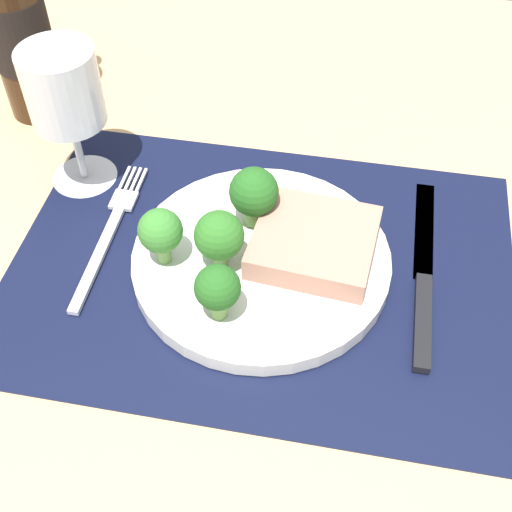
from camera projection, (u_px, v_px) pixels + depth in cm
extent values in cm
cube|color=tan|center=(261.00, 278.00, 63.44)|extent=(140.00, 110.00, 3.00)
cube|color=black|center=(261.00, 267.00, 62.20)|extent=(46.03, 33.08, 0.30)
cylinder|color=silver|center=(261.00, 260.00, 61.49)|extent=(23.53, 23.53, 1.60)
cube|color=tan|center=(314.00, 242.00, 60.23)|extent=(11.50, 10.82, 2.43)
cylinder|color=#6B994C|center=(254.00, 214.00, 62.92)|extent=(1.88, 1.88, 1.91)
sphere|color=#235B1E|center=(254.00, 192.00, 60.75)|extent=(4.55, 4.55, 4.55)
cylinder|color=#6B994C|center=(220.00, 257.00, 59.47)|extent=(1.32, 1.32, 1.85)
sphere|color=#2D6B23|center=(219.00, 235.00, 57.38)|extent=(4.37, 4.37, 4.37)
cylinder|color=#6B994C|center=(164.00, 252.00, 59.74)|extent=(1.29, 1.29, 2.06)
sphere|color=#387A2D|center=(160.00, 231.00, 57.71)|extent=(3.94, 3.94, 3.94)
cylinder|color=#6B994C|center=(219.00, 307.00, 55.77)|extent=(1.46, 1.46, 1.95)
sphere|color=#235B1E|center=(217.00, 287.00, 53.81)|extent=(3.84, 3.84, 3.84)
cube|color=silver|center=(98.00, 258.00, 62.41)|extent=(1.00, 13.00, 0.50)
cube|color=silver|center=(124.00, 200.00, 67.47)|extent=(2.40, 2.60, 0.40)
cube|color=silver|center=(125.00, 179.00, 69.58)|extent=(0.30, 3.60, 0.35)
cube|color=silver|center=(130.00, 179.00, 69.51)|extent=(0.30, 3.60, 0.35)
cube|color=silver|center=(136.00, 180.00, 69.44)|extent=(0.30, 3.60, 0.35)
cube|color=silver|center=(141.00, 181.00, 69.37)|extent=(0.30, 3.60, 0.35)
cube|color=black|center=(423.00, 321.00, 57.49)|extent=(1.40, 10.00, 0.80)
cube|color=silver|center=(425.00, 227.00, 65.13)|extent=(1.80, 13.00, 0.30)
cylinder|color=#331E0F|center=(16.00, 22.00, 70.08)|extent=(6.49, 6.49, 22.00)
cylinder|color=black|center=(19.00, 31.00, 70.91)|extent=(6.62, 6.62, 7.70)
cylinder|color=silver|center=(85.00, 176.00, 70.37)|extent=(6.70, 6.70, 0.40)
cylinder|color=silver|center=(78.00, 148.00, 67.57)|extent=(0.80, 0.80, 7.06)
cylinder|color=silver|center=(62.00, 87.00, 62.11)|extent=(7.16, 7.16, 7.45)
cylinder|color=#560C19|center=(68.00, 108.00, 63.90)|extent=(6.30, 6.30, 2.70)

